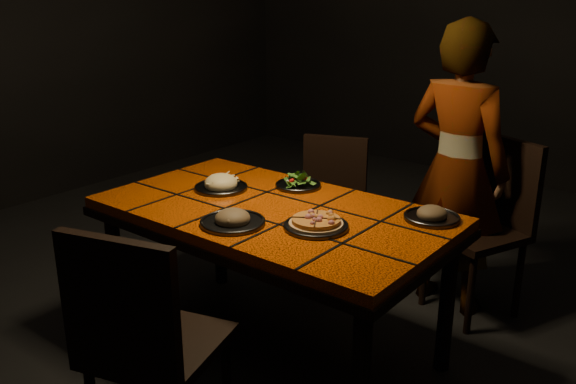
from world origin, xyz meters
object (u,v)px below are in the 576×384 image
Objects in this scene: dining_table at (273,223)px; chair_far_right at (489,215)px; diner at (457,169)px; plate_pizza at (316,224)px; chair_near at (142,337)px; plate_pasta at (221,185)px; chair_far_left at (331,200)px.

chair_far_right reaches higher than dining_table.
diner reaches higher than plate_pizza.
plate_pasta is (-0.51, 0.92, 0.22)m from chair_near.
chair_near is 1.99m from chair_far_right.
chair_far_right is at bearing 44.98° from plate_pasta.
plate_pizza is 1.19× the size of plate_pasta.
chair_near is 0.62× the size of diner.
dining_table is 1.03× the size of diner.
plate_pizza is at bearing -10.61° from plate_pasta.
chair_far_right is at bearing 73.75° from plate_pizza.
chair_near is 1.78m from chair_far_left.
plate_pizza reaches higher than dining_table.
chair_far_left reaches higher than dining_table.
chair_far_left is 0.90× the size of chair_far_right.
plate_pasta is (-1.00, -1.00, 0.22)m from chair_far_right.
dining_table is 5.16× the size of plate_pizza.
chair_near is at bearing 85.12° from diner.
dining_table is at bearing 164.75° from plate_pizza.
plate_pasta is (-0.11, -0.81, 0.28)m from chair_far_left.
chair_far_left is 2.75× the size of plate_pizza.
diner is (0.46, 0.99, 0.11)m from dining_table.
chair_far_right is at bearing -120.62° from chair_near.
dining_table is at bearing 69.92° from diner.
plate_pizza is (0.16, 0.80, 0.21)m from chair_near.
plate_pasta is (-0.83, -0.95, -0.01)m from diner.
chair_far_right is (0.89, 0.19, 0.05)m from chair_far_left.
diner is 5.93× the size of plate_pasta.
dining_table is 1.69× the size of chair_far_right.
diner is (-0.18, -0.06, 0.24)m from chair_far_right.
chair_far_left reaches higher than plate_pasta.
chair_far_left is at bearing 106.77° from dining_table.
diner is at bearing -10.04° from chair_far_left.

